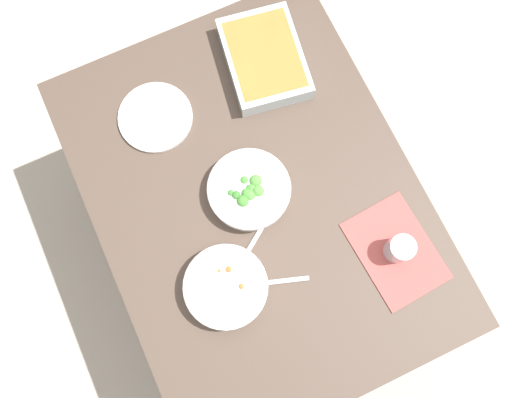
{
  "coord_description": "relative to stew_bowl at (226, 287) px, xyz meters",
  "views": [
    {
      "loc": [
        -0.3,
        0.14,
        2.19
      ],
      "look_at": [
        0.0,
        0.0,
        0.74
      ],
      "focal_mm": 36.51,
      "sensor_mm": 36.0,
      "label": 1
    }
  ],
  "objects": [
    {
      "name": "broccoli_bowl",
      "position": [
        0.22,
        -0.17,
        -0.0
      ],
      "size": [
        0.24,
        0.24,
        0.07
      ],
      "color": "white",
      "rests_on": "dining_table"
    },
    {
      "name": "drink_cup",
      "position": [
        -0.11,
        -0.47,
        0.01
      ],
      "size": [
        0.07,
        0.07,
        0.08
      ],
      "color": "#B2BCC6",
      "rests_on": "dining_table"
    },
    {
      "name": "ground_plane",
      "position": [
        0.19,
        -0.18,
        -0.77
      ],
      "size": [
        6.0,
        6.0,
        0.0
      ],
      "primitive_type": "plane",
      "color": "#B2A899"
    },
    {
      "name": "dining_table",
      "position": [
        0.19,
        -0.18,
        -0.12
      ],
      "size": [
        1.2,
        0.9,
        0.74
      ],
      "color": "#4C3D33",
      "rests_on": "ground_plane"
    },
    {
      "name": "placemat",
      "position": [
        -0.11,
        -0.47,
        -0.03
      ],
      "size": [
        0.29,
        0.22,
        0.0
      ],
      "primitive_type": "cube",
      "rotation": [
        0.0,
        0.0,
        0.07
      ],
      "color": "#B24C47",
      "rests_on": "dining_table"
    },
    {
      "name": "spoon_by_stew",
      "position": [
        -0.04,
        -0.11,
        -0.03
      ],
      "size": [
        0.07,
        0.17,
        0.01
      ],
      "color": "silver",
      "rests_on": "dining_table"
    },
    {
      "name": "stew_bowl",
      "position": [
        0.0,
        0.0,
        0.0
      ],
      "size": [
        0.23,
        0.23,
        0.06
      ],
      "color": "white",
      "rests_on": "dining_table"
    },
    {
      "name": "baking_dish",
      "position": [
        0.56,
        -0.38,
        0.0
      ],
      "size": [
        0.33,
        0.26,
        0.06
      ],
      "color": "silver",
      "rests_on": "dining_table"
    },
    {
      "name": "fork_on_table",
      "position": [
        0.1,
        -0.15,
        -0.03
      ],
      "size": [
        0.12,
        0.16,
        0.01
      ],
      "color": "silver",
      "rests_on": "dining_table"
    },
    {
      "name": "side_plate",
      "position": [
        0.54,
        -0.01,
        -0.03
      ],
      "size": [
        0.22,
        0.22,
        0.01
      ],
      "primitive_type": "cylinder",
      "color": "white",
      "rests_on": "dining_table"
    }
  ]
}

